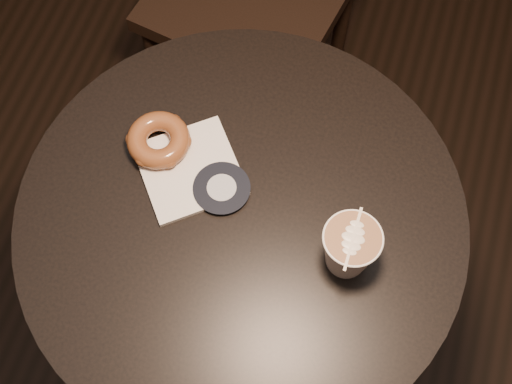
% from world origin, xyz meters
% --- Properties ---
extents(cafe_table, '(0.70, 0.70, 0.75)m').
position_xyz_m(cafe_table, '(0.00, 0.00, 0.55)').
color(cafe_table, black).
rests_on(cafe_table, ground).
extents(pastry_bag, '(0.21, 0.21, 0.01)m').
position_xyz_m(pastry_bag, '(-0.10, 0.05, 0.75)').
color(pastry_bag, white).
rests_on(pastry_bag, cafe_table).
extents(doughnut, '(0.10, 0.10, 0.03)m').
position_xyz_m(doughnut, '(-0.16, 0.07, 0.77)').
color(doughnut, brown).
rests_on(doughnut, pastry_bag).
extents(latte_cup, '(0.09, 0.09, 0.10)m').
position_xyz_m(latte_cup, '(0.17, -0.02, 0.80)').
color(latte_cup, white).
rests_on(latte_cup, cafe_table).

